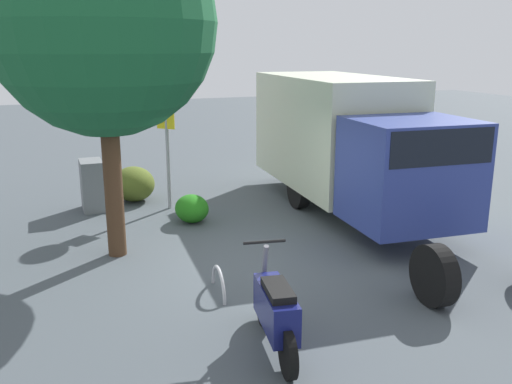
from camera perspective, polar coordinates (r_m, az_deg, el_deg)
ground_plane at (r=9.77m, az=-2.31°, el=-6.92°), size 60.00×60.00×0.00m
box_truck_near at (r=12.40m, az=9.50°, el=5.34°), size 8.53×2.73×2.93m
motorcycle at (r=6.84m, az=2.00°, el=-12.02°), size 1.80×0.62×1.20m
stop_sign at (r=12.52m, az=-9.18°, el=7.37°), size 0.71×0.33×3.06m
street_tree at (r=9.67m, az=-15.39°, el=16.30°), size 3.70×3.70×5.81m
utility_cabinet at (r=13.05m, az=-16.36°, el=0.66°), size 0.77×0.48×1.13m
bike_rack_hoop at (r=8.53m, az=-3.83°, el=-10.25°), size 0.85×0.12×0.85m
shrub_near_sign at (r=13.63m, az=-12.37°, el=0.82°), size 1.20×0.98×0.82m
shrub_mid_verge at (r=11.80m, az=-6.56°, el=-1.68°), size 0.85×0.70×0.58m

